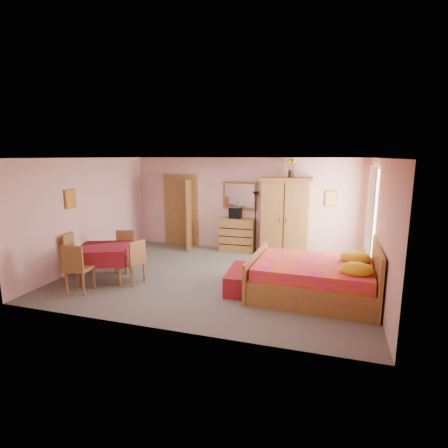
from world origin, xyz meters
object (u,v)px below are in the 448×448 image
(chest_of_drawers, at_px, (237,235))
(chair_east, at_px, (132,262))
(bench, at_px, (240,279))
(chair_west, at_px, (78,255))
(chair_south, at_px, (79,268))
(bed, at_px, (313,268))
(stereo, at_px, (235,213))
(dining_table, at_px, (105,263))
(floor_lamp, at_px, (255,222))
(sunflower_vase, at_px, (291,168))
(wall_mirror, at_px, (240,195))
(chair_north, at_px, (124,251))
(wardrobe, at_px, (285,217))

(chest_of_drawers, xyz_separation_m, chair_east, (-1.45, -3.15, 0.01))
(bench, distance_m, chair_west, 3.67)
(chair_south, bearing_deg, bed, 8.84)
(stereo, relative_size, dining_table, 0.32)
(chest_of_drawers, bearing_deg, floor_lamp, 4.64)
(stereo, distance_m, bed, 3.63)
(dining_table, bearing_deg, bench, 7.50)
(stereo, xyz_separation_m, sunflower_vase, (1.51, -0.08, 1.27))
(wall_mirror, relative_size, chair_north, 1.07)
(floor_lamp, relative_size, bench, 1.40)
(chair_west, bearing_deg, sunflower_vase, 112.58)
(floor_lamp, bearing_deg, chair_east, -121.33)
(stereo, bearing_deg, chair_south, -118.14)
(chest_of_drawers, height_order, bed, bed)
(chair_west, bearing_deg, bed, 81.28)
(chest_of_drawers, xyz_separation_m, chair_west, (-2.86, -3.08, 0.02))
(sunflower_vase, bearing_deg, wardrobe, -149.68)
(bed, xyz_separation_m, bench, (-1.42, -0.07, -0.34))
(chair_north, bearing_deg, chair_south, 65.19)
(sunflower_vase, height_order, chair_south, sunflower_vase)
(chest_of_drawers, bearing_deg, chair_north, -131.73)
(bed, distance_m, chair_east, 3.69)
(bed, distance_m, chair_south, 4.54)
(floor_lamp, bearing_deg, chair_north, -135.43)
(wardrobe, relative_size, chair_north, 2.26)
(bed, bearing_deg, chair_north, 178.74)
(dining_table, distance_m, chair_west, 0.76)
(chest_of_drawers, bearing_deg, dining_table, -125.50)
(stereo, relative_size, sunflower_vase, 0.64)
(sunflower_vase, distance_m, dining_table, 5.12)
(chair_north, bearing_deg, floor_lamp, -155.81)
(chair_south, xyz_separation_m, chair_west, (-0.68, 0.78, -0.01))
(wall_mirror, relative_size, chair_east, 1.06)
(stereo, height_order, chair_east, stereo)
(chest_of_drawers, bearing_deg, sunflower_vase, -2.69)
(bed, bearing_deg, chair_south, -163.44)
(chest_of_drawers, height_order, floor_lamp, floor_lamp)
(floor_lamp, relative_size, chair_south, 1.71)
(wall_mirror, bearing_deg, chair_north, -125.35)
(chest_of_drawers, distance_m, bed, 3.50)
(chair_south, bearing_deg, wall_mirror, 56.02)
(bed, bearing_deg, stereo, 131.63)
(wardrobe, relative_size, bed, 0.90)
(chair_south, xyz_separation_m, chair_east, (0.72, 0.71, -0.02))
(chair_south, bearing_deg, stereo, 56.06)
(stereo, xyz_separation_m, floor_lamp, (0.58, -0.00, -0.23))
(wardrobe, height_order, bench, wardrobe)
(sunflower_vase, relative_size, dining_table, 0.49)
(dining_table, bearing_deg, wall_mirror, 57.95)
(floor_lamp, height_order, bench, floor_lamp)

